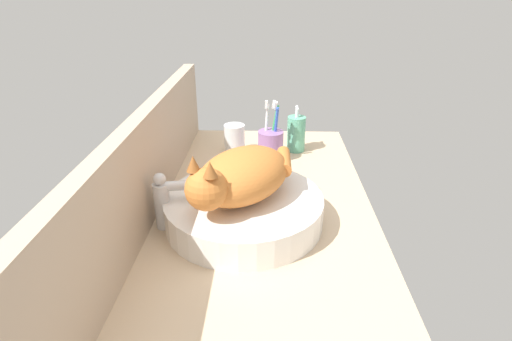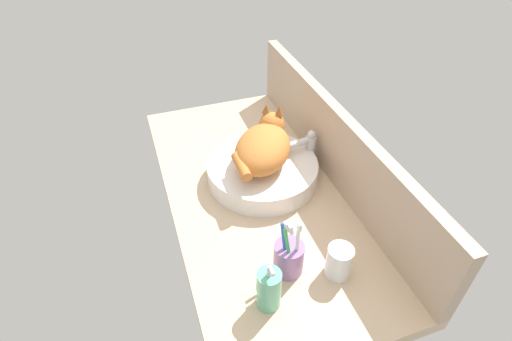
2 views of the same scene
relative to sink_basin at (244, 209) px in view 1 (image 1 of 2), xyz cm
name	(u,v)px [view 1 (image 1 of 2)]	position (x,y,z in cm)	size (l,w,h in cm)	color
ground_plane	(259,218)	(5.08, -3.41, -5.42)	(115.69, 56.39, 4.00)	#D1B28E
backsplash_panel	(147,164)	(5.08, 22.99, 8.93)	(115.69, 3.60, 24.71)	tan
sink_basin	(244,209)	(0.00, 0.00, 0.00)	(36.35, 36.35, 6.84)	white
cat	(240,176)	(-1.17, 0.71, 9.18)	(30.23, 28.14, 14.00)	#CC7533
faucet	(167,199)	(-2.35, 17.06, 3.88)	(4.26, 11.86, 13.60)	silver
soap_dispenser	(296,134)	(44.45, -14.43, 2.48)	(5.96, 5.96, 14.87)	#60B793
toothbrush_cup	(271,144)	(36.83, -6.08, 1.65)	(7.89, 7.89, 18.72)	#996BA8
water_glass	(235,141)	(42.02, 5.68, 0.62)	(6.73, 6.73, 9.42)	white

